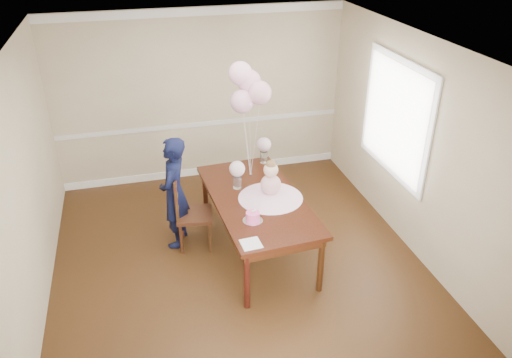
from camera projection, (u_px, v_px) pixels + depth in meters
The scene contains 50 objects.
floor at pixel (239, 263), 6.28m from camera, with size 4.50×5.00×0.00m, color black.
ceiling at pixel (234, 49), 4.98m from camera, with size 4.50×5.00×0.02m, color white.
wall_back at pixel (201, 97), 7.75m from camera, with size 4.50×0.02×2.70m, color tan.
wall_front at pixel (315, 326), 3.51m from camera, with size 4.50×0.02×2.70m, color tan.
wall_left at pixel (24, 194), 5.13m from camera, with size 0.02×5.00×2.70m, color tan.
wall_right at pixel (415, 147), 6.13m from camera, with size 0.02×5.00×2.70m, color tan.
chair_rail_trim at pixel (203, 124), 7.96m from camera, with size 4.50×0.02×0.07m, color silver.
crown_molding at pixel (197, 12), 7.13m from camera, with size 4.50×0.02×0.12m, color white.
baseboard_trim at pixel (205, 171), 8.36m from camera, with size 4.50×0.02×0.12m, color white.
window_frame at pixel (396, 117), 6.46m from camera, with size 0.02×1.66×1.56m, color white.
window_blinds at pixel (394, 118), 6.45m from camera, with size 0.01×1.50×1.40m, color white.
dining_table_top at pixel (257, 200), 6.17m from camera, with size 1.05×2.11×0.05m, color black.
table_apron at pixel (257, 205), 6.21m from camera, with size 0.95×2.00×0.11m, color black.
table_leg_fl at pixel (247, 281), 5.43m from camera, with size 0.07×0.07×0.74m, color black.
table_leg_fr at pixel (321, 265), 5.67m from camera, with size 0.07×0.07×0.74m, color black.
table_leg_bl at pixel (206, 195), 7.04m from camera, with size 0.07×0.07×0.74m, color black.
table_leg_br at pixel (265, 185), 7.29m from camera, with size 0.07×0.07×0.74m, color black.
baby_skirt at pixel (271, 194), 6.13m from camera, with size 0.80×0.80×0.11m, color #FFBBDF.
baby_torso at pixel (271, 184), 6.06m from camera, with size 0.25×0.25×0.25m, color pink.
baby_head at pixel (271, 170), 5.97m from camera, with size 0.18×0.18×0.18m, color beige.
baby_hair at pixel (271, 165), 5.94m from camera, with size 0.13×0.13×0.13m, color brown.
cake_platter at pixel (253, 221), 5.70m from camera, with size 0.23×0.23×0.01m, color white.
birthday_cake at pixel (253, 216), 5.67m from camera, with size 0.16×0.16×0.11m, color #FF509D.
cake_flower_a at pixel (253, 211), 5.64m from camera, with size 0.03×0.03×0.03m, color silver.
cake_flower_b at pixel (255, 210), 5.67m from camera, with size 0.03×0.03×0.03m, color white.
rose_vase_near at pixel (237, 182), 6.33m from camera, with size 0.11×0.11×0.17m, color silver.
roses_near at pixel (237, 169), 6.24m from camera, with size 0.20×0.20×0.20m, color beige.
rose_vase_far at pixel (264, 157), 6.97m from camera, with size 0.11×0.11×0.17m, color white.
roses_far at pixel (264, 145), 6.88m from camera, with size 0.20×0.20×0.20m, color beige.
napkin at pixel (251, 244), 5.30m from camera, with size 0.21×0.21×0.01m, color white.
balloon_weight at pixel (251, 175), 6.66m from camera, with size 0.04×0.04×0.02m, color silver.
balloon_a at pixel (242, 101), 6.13m from camera, with size 0.29×0.29×0.29m, color #DA9AB8.
balloon_b at pixel (260, 93), 6.10m from camera, with size 0.29×0.29×0.29m, color #D899AB.
balloon_c at pixel (249, 81), 6.15m from camera, with size 0.29×0.29×0.29m, color #E2A0B4.
balloon_d at pixel (240, 73), 6.09m from camera, with size 0.29×0.29×0.29m, color #FFB4D3.
balloon_ribbon_a at pixel (247, 145), 6.44m from camera, with size 0.00×0.00×0.88m, color silver.
balloon_ribbon_b at pixel (255, 141), 6.42m from camera, with size 0.00×0.00×0.99m, color silver.
balloon_ribbon_c at pixel (250, 136), 6.45m from camera, with size 0.00×0.00×1.10m, color silver.
balloon_ribbon_d at pixel (246, 132), 6.41m from camera, with size 0.00×0.00×1.20m, color white.
dining_chair_seat at pixel (195, 215), 6.42m from camera, with size 0.45×0.45×0.05m, color #35190E.
chair_leg_fl at pixel (181, 239), 6.36m from camera, with size 0.04×0.04×0.44m, color #32190D.
chair_leg_fr at pixel (210, 237), 6.40m from camera, with size 0.04×0.04×0.44m, color #371E0F.
chair_leg_bl at pixel (182, 223), 6.68m from camera, with size 0.04×0.04×0.44m, color #3A180F.
chair_leg_br at pixel (210, 222), 6.72m from camera, with size 0.04×0.04×0.44m, color black.
chair_back_post_l at pixel (176, 203), 6.10m from camera, with size 0.04×0.04×0.57m, color #351E0E.
chair_back_post_r at pixel (178, 189), 6.43m from camera, with size 0.04×0.04×0.57m, color #36180E.
chair_slat_low at pixel (178, 204), 6.32m from camera, with size 0.03×0.41×0.05m, color #341A0E.
chair_slat_mid at pixel (177, 193), 6.25m from camera, with size 0.03×0.41×0.05m, color #391A0F.
chair_slat_top at pixel (176, 182), 6.17m from camera, with size 0.03×0.41×0.05m, color #3D1510.
woman at pixel (174, 193), 6.33m from camera, with size 0.55×0.37×1.51m, color black.
Camera 1 is at (-1.06, -4.89, 3.94)m, focal length 35.00 mm.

